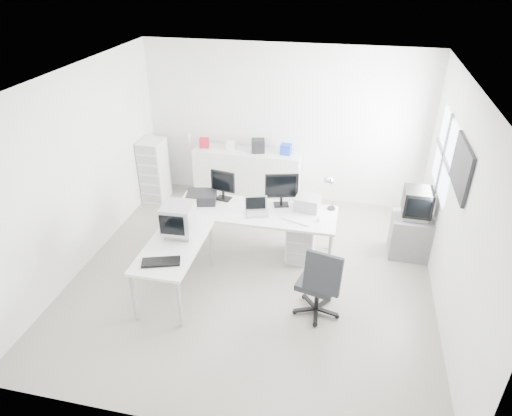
% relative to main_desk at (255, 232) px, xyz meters
% --- Properties ---
extents(floor, '(5.00, 5.00, 0.01)m').
position_rel_main_desk_xyz_m(floor, '(0.09, -0.54, -0.38)').
color(floor, '#BBB9A8').
rests_on(floor, ground).
extents(ceiling, '(5.00, 5.00, 0.01)m').
position_rel_main_desk_xyz_m(ceiling, '(0.09, -0.54, 2.42)').
color(ceiling, white).
rests_on(ceiling, back_wall).
extents(back_wall, '(5.00, 0.02, 2.80)m').
position_rel_main_desk_xyz_m(back_wall, '(0.09, 1.96, 1.02)').
color(back_wall, silver).
rests_on(back_wall, floor).
extents(left_wall, '(0.02, 5.00, 2.80)m').
position_rel_main_desk_xyz_m(left_wall, '(-2.41, -0.54, 1.02)').
color(left_wall, silver).
rests_on(left_wall, floor).
extents(right_wall, '(0.02, 5.00, 2.80)m').
position_rel_main_desk_xyz_m(right_wall, '(2.59, -0.54, 1.02)').
color(right_wall, silver).
rests_on(right_wall, floor).
extents(window, '(0.02, 1.20, 1.10)m').
position_rel_main_desk_xyz_m(window, '(2.57, 0.66, 1.23)').
color(window, white).
rests_on(window, right_wall).
extents(wall_picture, '(0.04, 0.90, 0.60)m').
position_rel_main_desk_xyz_m(wall_picture, '(2.56, -0.44, 1.52)').
color(wall_picture, black).
rests_on(wall_picture, right_wall).
extents(main_desk, '(2.40, 0.80, 0.75)m').
position_rel_main_desk_xyz_m(main_desk, '(0.00, 0.00, 0.00)').
color(main_desk, silver).
rests_on(main_desk, floor).
extents(side_desk, '(0.70, 1.40, 0.75)m').
position_rel_main_desk_xyz_m(side_desk, '(-0.85, -1.10, 0.00)').
color(side_desk, silver).
rests_on(side_desk, floor).
extents(drawer_pedestal, '(0.40, 0.50, 0.60)m').
position_rel_main_desk_xyz_m(drawer_pedestal, '(0.70, 0.05, -0.08)').
color(drawer_pedestal, silver).
rests_on(drawer_pedestal, floor).
extents(inkjet_printer, '(0.50, 0.42, 0.16)m').
position_rel_main_desk_xyz_m(inkjet_printer, '(-0.85, 0.10, 0.45)').
color(inkjet_printer, black).
rests_on(inkjet_printer, main_desk).
extents(lcd_monitor_small, '(0.42, 0.29, 0.49)m').
position_rel_main_desk_xyz_m(lcd_monitor_small, '(-0.55, 0.25, 0.62)').
color(lcd_monitor_small, black).
rests_on(lcd_monitor_small, main_desk).
extents(lcd_monitor_large, '(0.53, 0.32, 0.51)m').
position_rel_main_desk_xyz_m(lcd_monitor_large, '(0.35, 0.25, 0.63)').
color(lcd_monitor_large, black).
rests_on(lcd_monitor_large, main_desk).
extents(laptop, '(0.40, 0.41, 0.21)m').
position_rel_main_desk_xyz_m(laptop, '(0.05, -0.10, 0.48)').
color(laptop, '#B7B7BA').
rests_on(laptop, main_desk).
extents(white_keyboard, '(0.44, 0.26, 0.02)m').
position_rel_main_desk_xyz_m(white_keyboard, '(0.65, -0.15, 0.38)').
color(white_keyboard, silver).
rests_on(white_keyboard, main_desk).
extents(white_mouse, '(0.06, 0.06, 0.06)m').
position_rel_main_desk_xyz_m(white_mouse, '(0.95, -0.10, 0.41)').
color(white_mouse, silver).
rests_on(white_mouse, main_desk).
extents(laser_printer, '(0.39, 0.35, 0.20)m').
position_rel_main_desk_xyz_m(laser_printer, '(0.75, 0.22, 0.48)').
color(laser_printer, '#9D9D9D').
rests_on(laser_printer, main_desk).
extents(desk_lamp, '(0.19, 0.19, 0.46)m').
position_rel_main_desk_xyz_m(desk_lamp, '(1.10, 0.30, 0.60)').
color(desk_lamp, silver).
rests_on(desk_lamp, main_desk).
extents(crt_monitor, '(0.38, 0.38, 0.41)m').
position_rel_main_desk_xyz_m(crt_monitor, '(-0.85, -0.85, 0.58)').
color(crt_monitor, '#B7B7BA').
rests_on(crt_monitor, side_desk).
extents(black_keyboard, '(0.50, 0.32, 0.03)m').
position_rel_main_desk_xyz_m(black_keyboard, '(-0.85, -1.50, 0.39)').
color(black_keyboard, black).
rests_on(black_keyboard, side_desk).
extents(office_chair, '(0.74, 0.74, 1.06)m').
position_rel_main_desk_xyz_m(office_chair, '(1.06, -1.12, 0.15)').
color(office_chair, '#282A2D').
rests_on(office_chair, floor).
extents(tv_cabinet, '(0.60, 0.49, 0.66)m').
position_rel_main_desk_xyz_m(tv_cabinet, '(2.31, 0.47, -0.05)').
color(tv_cabinet, slate).
rests_on(tv_cabinet, floor).
extents(crt_tv, '(0.50, 0.48, 0.45)m').
position_rel_main_desk_xyz_m(crt_tv, '(2.31, 0.47, 0.51)').
color(crt_tv, black).
rests_on(crt_tv, tv_cabinet).
extents(sideboard, '(1.93, 0.48, 0.97)m').
position_rel_main_desk_xyz_m(sideboard, '(-0.52, 1.70, 0.11)').
color(sideboard, silver).
rests_on(sideboard, floor).
extents(clutter_box_a, '(0.20, 0.18, 0.17)m').
position_rel_main_desk_xyz_m(clutter_box_a, '(-1.32, 1.70, 0.67)').
color(clutter_box_a, '#B21926').
rests_on(clutter_box_a, sideboard).
extents(clutter_box_b, '(0.17, 0.15, 0.16)m').
position_rel_main_desk_xyz_m(clutter_box_b, '(-0.82, 1.70, 0.67)').
color(clutter_box_b, silver).
rests_on(clutter_box_b, sideboard).
extents(clutter_box_c, '(0.27, 0.26, 0.23)m').
position_rel_main_desk_xyz_m(clutter_box_c, '(-0.32, 1.70, 0.71)').
color(clutter_box_c, black).
rests_on(clutter_box_c, sideboard).
extents(clutter_box_d, '(0.20, 0.18, 0.18)m').
position_rel_main_desk_xyz_m(clutter_box_d, '(0.18, 1.70, 0.68)').
color(clutter_box_d, blue).
rests_on(clutter_box_d, sideboard).
extents(clutter_bottle, '(0.07, 0.07, 0.22)m').
position_rel_main_desk_xyz_m(clutter_bottle, '(-1.62, 1.74, 0.70)').
color(clutter_bottle, silver).
rests_on(clutter_bottle, sideboard).
extents(filing_cabinet, '(0.40, 0.48, 1.15)m').
position_rel_main_desk_xyz_m(filing_cabinet, '(-2.19, 1.34, 0.20)').
color(filing_cabinet, silver).
rests_on(filing_cabinet, floor).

